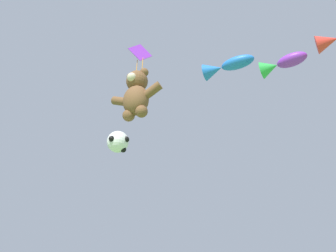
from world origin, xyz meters
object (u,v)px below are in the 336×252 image
object	(u,v)px
fish_kite_cobalt	(225,66)
fish_kite_violet	(280,64)
teddy_bear_kite	(136,94)
diamond_kite	(140,55)
soccer_ball_kite	(118,142)

from	to	relation	value
fish_kite_cobalt	fish_kite_violet	xyz separation A→B (m)	(2.04, 0.00, -0.75)
teddy_bear_kite	fish_kite_violet	distance (m)	5.36
fish_kite_cobalt	diamond_kite	distance (m)	5.06
teddy_bear_kite	fish_kite_cobalt	size ratio (longest dim) A/B	1.01
teddy_bear_kite	fish_kite_cobalt	world-z (taller)	fish_kite_cobalt
soccer_ball_kite	diamond_kite	world-z (taller)	diamond_kite
soccer_ball_kite	teddy_bear_kite	bearing A→B (deg)	3.09
teddy_bear_kite	soccer_ball_kite	distance (m)	1.87
soccer_ball_kite	fish_kite_violet	world-z (taller)	fish_kite_violet
teddy_bear_kite	diamond_kite	bearing A→B (deg)	123.67
soccer_ball_kite	fish_kite_violet	xyz separation A→B (m)	(5.30, 2.26, 2.96)
fish_kite_cobalt	soccer_ball_kite	bearing A→B (deg)	-145.22
soccer_ball_kite	diamond_kite	bearing A→B (deg)	112.71
fish_kite_violet	fish_kite_cobalt	bearing A→B (deg)	-179.94
fish_kite_cobalt	fish_kite_violet	distance (m)	2.17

